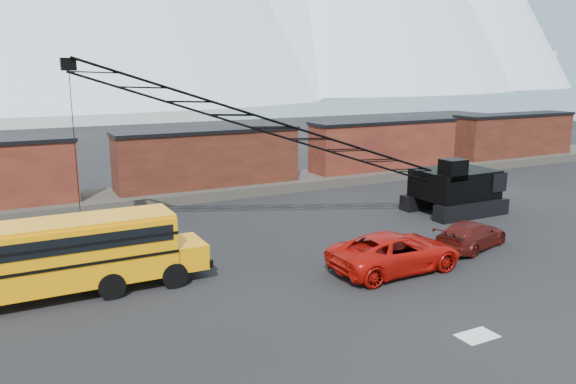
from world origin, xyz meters
name	(u,v)px	position (x,y,z in m)	size (l,w,h in m)	color
ground	(394,298)	(0.00, 0.00, 0.00)	(160.00, 160.00, 0.00)	black
gravel_berm	(209,190)	(0.00, 22.00, 0.35)	(120.00, 5.00, 0.70)	#4C463F
boxcar_mid	(208,158)	(0.00, 22.00, 2.76)	(13.70, 3.10, 4.17)	#552217
boxcar_east_near	(384,144)	(16.00, 22.00, 2.76)	(13.70, 3.10, 4.17)	#421412
boxcar_east_far	(514,135)	(32.00, 22.00, 2.76)	(13.70, 3.10, 4.17)	#552217
snow_patch	(477,336)	(0.50, -4.00, 0.01)	(1.40, 0.90, 0.02)	silver
school_bus	(57,255)	(-12.01, 6.40, 1.79)	(11.65, 2.65, 3.19)	orange
red_pickup	(396,252)	(2.08, 2.59, 0.89)	(2.96, 6.41, 1.78)	#B00E08
maroon_suv	(471,235)	(7.64, 3.43, 0.72)	(2.01, 4.94, 1.43)	#430F0C
crawler_crane	(291,133)	(0.99, 10.82, 5.59)	(25.91, 5.02, 9.84)	black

